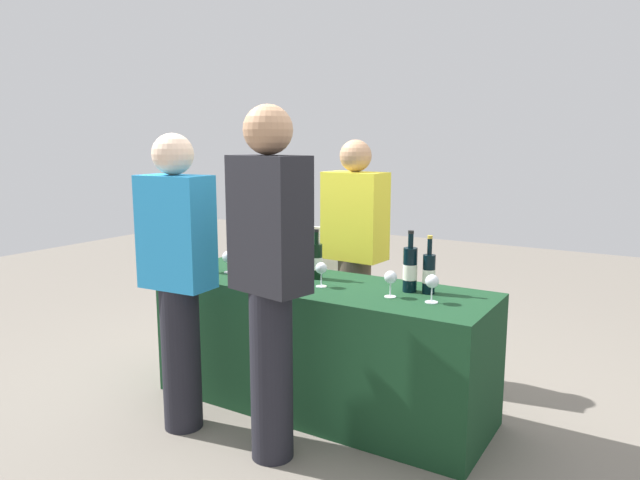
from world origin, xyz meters
name	(u,v)px	position (x,y,z in m)	size (l,w,h in m)	color
ground_plane	(320,405)	(0.00, 0.00, 0.00)	(12.00, 12.00, 0.00)	slate
tasting_table	(320,345)	(0.00, 0.00, 0.37)	(1.96, 0.66, 0.74)	#14381E
wine_bottle_0	(265,253)	(-0.44, 0.08, 0.86)	(0.07, 0.07, 0.33)	black
wine_bottle_1	(316,261)	(-0.08, 0.08, 0.85)	(0.07, 0.07, 0.29)	black
wine_bottle_2	(410,269)	(0.51, 0.09, 0.87)	(0.08, 0.08, 0.33)	black
wine_bottle_3	(429,273)	(0.61, 0.11, 0.85)	(0.07, 0.07, 0.31)	black
wine_glass_0	(211,255)	(-0.72, -0.11, 0.85)	(0.07, 0.07, 0.15)	silver
wine_glass_1	(228,257)	(-0.62, -0.06, 0.84)	(0.08, 0.08, 0.14)	silver
wine_glass_2	(241,261)	(-0.47, -0.13, 0.84)	(0.07, 0.07, 0.14)	silver
wine_glass_3	(321,269)	(0.05, -0.07, 0.84)	(0.07, 0.07, 0.14)	silver
wine_glass_4	(391,278)	(0.47, -0.06, 0.84)	(0.07, 0.07, 0.14)	silver
wine_glass_5	(432,282)	(0.69, -0.05, 0.85)	(0.07, 0.07, 0.14)	silver
server_pouring	(355,249)	(-0.10, 0.60, 0.83)	(0.42, 0.25, 1.55)	brown
guest_0	(178,273)	(-0.50, -0.61, 0.86)	(0.39, 0.23, 1.59)	black
guest_1	(270,271)	(0.09, -0.60, 0.94)	(0.41, 0.28, 1.71)	black
menu_board	(323,283)	(-0.60, 1.04, 0.44)	(0.57, 0.03, 0.89)	white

